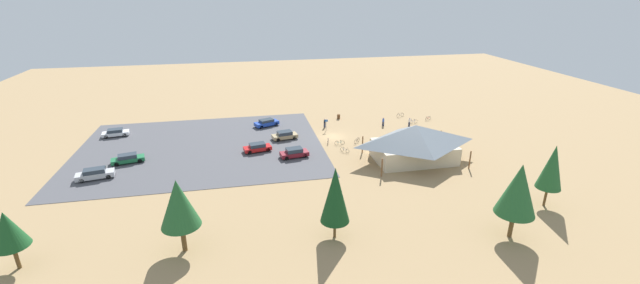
% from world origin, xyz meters
% --- Properties ---
extents(ground, '(160.00, 160.00, 0.00)m').
position_xyz_m(ground, '(0.00, 0.00, 0.00)').
color(ground, '#9E7F56').
rests_on(ground, ground).
extents(parking_lot_asphalt, '(38.78, 30.57, 0.05)m').
position_xyz_m(parking_lot_asphalt, '(22.17, 0.66, 0.03)').
color(parking_lot_asphalt, '#4C4C51').
rests_on(parking_lot_asphalt, ground).
extents(bike_pavilion, '(13.55, 9.23, 5.55)m').
position_xyz_m(bike_pavilion, '(-9.53, 12.34, 3.05)').
color(bike_pavilion, beige).
rests_on(bike_pavilion, ground).
extents(trash_bin, '(0.60, 0.60, 0.90)m').
position_xyz_m(trash_bin, '(-3.44, -9.76, 0.45)').
color(trash_bin, brown).
rests_on(trash_bin, ground).
extents(lot_sign, '(0.56, 0.08, 2.20)m').
position_xyz_m(lot_sign, '(0.48, -3.33, 1.41)').
color(lot_sign, '#99999E').
rests_on(lot_sign, ground).
extents(pine_midwest, '(2.83, 2.83, 7.73)m').
position_xyz_m(pine_midwest, '(-19.27, 28.22, 5.04)').
color(pine_midwest, brown).
rests_on(pine_midwest, ground).
extents(pine_mideast, '(3.06, 3.06, 5.97)m').
position_xyz_m(pine_mideast, '(36.71, 28.52, 4.17)').
color(pine_mideast, brown).
rests_on(pine_mideast, ground).
extents(pine_far_east, '(3.01, 3.01, 7.95)m').
position_xyz_m(pine_far_east, '(6.78, 29.50, 4.94)').
color(pine_far_east, brown).
rests_on(pine_far_east, ground).
extents(pine_east, '(3.81, 3.81, 7.76)m').
position_xyz_m(pine_east, '(21.88, 28.80, 5.29)').
color(pine_east, brown).
rests_on(pine_east, ground).
extents(pine_west, '(3.99, 3.99, 8.28)m').
position_xyz_m(pine_west, '(-11.20, 33.12, 5.51)').
color(pine_west, brown).
rests_on(pine_west, ground).
extents(bicycle_silver_trailside, '(1.74, 0.67, 0.84)m').
position_xyz_m(bicycle_silver_trailside, '(-15.90, -8.45, 0.39)').
color(bicycle_silver_trailside, black).
rests_on(bicycle_silver_trailside, ground).
extents(bicycle_blue_back_row, '(1.71, 0.48, 0.90)m').
position_xyz_m(bicycle_blue_back_row, '(-16.77, -4.08, 0.38)').
color(bicycle_blue_back_row, black).
rests_on(bicycle_blue_back_row, ground).
extents(bicycle_purple_lone_west, '(0.60, 1.66, 0.82)m').
position_xyz_m(bicycle_purple_lone_west, '(1.56, 3.05, 0.38)').
color(bicycle_purple_lone_west, black).
rests_on(bicycle_purple_lone_west, ground).
extents(bicycle_black_yard_right, '(1.31, 1.22, 0.80)m').
position_xyz_m(bicycle_black_yard_right, '(-3.25, 3.70, 0.38)').
color(bicycle_black_yard_right, black).
rests_on(bicycle_black_yard_right, ground).
extents(bicycle_white_by_bin, '(1.13, 1.37, 0.76)m').
position_xyz_m(bicycle_white_by_bin, '(-0.20, 7.29, 0.35)').
color(bicycle_white_by_bin, black).
rests_on(bicycle_white_by_bin, ground).
extents(bicycle_red_yard_front, '(1.54, 0.87, 0.80)m').
position_xyz_m(bicycle_red_yard_front, '(-20.44, -5.35, 0.37)').
color(bicycle_red_yard_front, black).
rests_on(bicycle_red_yard_front, ground).
extents(bicycle_teal_yard_center, '(1.71, 0.48, 0.79)m').
position_xyz_m(bicycle_teal_yard_center, '(-0.18, 4.00, 0.36)').
color(bicycle_teal_yard_center, black).
rests_on(bicycle_teal_yard_center, ground).
extents(car_silver_by_curb, '(5.00, 2.59, 1.46)m').
position_xyz_m(car_silver_by_curb, '(35.48, 9.71, 0.77)').
color(car_silver_by_curb, '#BCBCC1').
rests_on(car_silver_by_curb, parking_lot_asphalt).
extents(car_white_inner_stall, '(4.51, 2.44, 1.29)m').
position_xyz_m(car_white_inner_stall, '(37.18, -7.78, 0.70)').
color(car_white_inner_stall, white).
rests_on(car_white_inner_stall, parking_lot_asphalt).
extents(car_tan_far_end, '(4.54, 2.65, 1.38)m').
position_xyz_m(car_tan_far_end, '(8.38, -0.45, 0.73)').
color(car_tan_far_end, tan).
rests_on(car_tan_far_end, parking_lot_asphalt).
extents(car_maroon_aisle_side, '(4.49, 2.45, 1.45)m').
position_xyz_m(car_maroon_aisle_side, '(7.90, 7.70, 0.76)').
color(car_maroon_aisle_side, maroon).
rests_on(car_maroon_aisle_side, parking_lot_asphalt).
extents(car_red_back_corner, '(4.54, 2.55, 1.34)m').
position_xyz_m(car_red_back_corner, '(13.29, 4.24, 0.72)').
color(car_red_back_corner, red).
rests_on(car_red_back_corner, parking_lot_asphalt).
extents(car_blue_end_stall, '(4.80, 3.40, 1.32)m').
position_xyz_m(car_blue_end_stall, '(10.89, -7.96, 0.72)').
color(car_blue_end_stall, '#1E42B2').
rests_on(car_blue_end_stall, parking_lot_asphalt).
extents(car_green_second_row, '(4.85, 2.69, 1.32)m').
position_xyz_m(car_green_second_row, '(32.39, 4.86, 0.71)').
color(car_green_second_row, '#1E6B3D').
rests_on(car_green_second_row, parking_lot_asphalt).
extents(visitor_at_bikes, '(0.39, 0.40, 1.71)m').
position_xyz_m(visitor_at_bikes, '(0.37, -5.13, 0.90)').
color(visitor_at_bikes, '#2D3347').
rests_on(visitor_at_bikes, ground).
extents(visitor_near_lot, '(0.36, 0.36, 1.76)m').
position_xyz_m(visitor_near_lot, '(-15.22, -2.46, 0.92)').
color(visitor_near_lot, '#2D3347').
rests_on(visitor_near_lot, ground).
extents(visitor_by_pavilion, '(0.40, 0.39, 1.67)m').
position_xyz_m(visitor_by_pavilion, '(-10.57, -3.76, 0.87)').
color(visitor_by_pavilion, '#2D3347').
rests_on(visitor_by_pavilion, ground).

